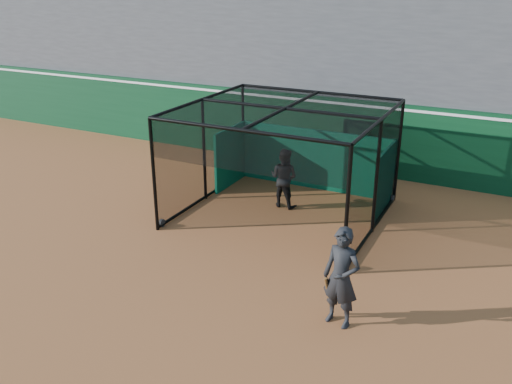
% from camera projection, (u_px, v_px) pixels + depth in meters
% --- Properties ---
extents(ground, '(120.00, 120.00, 0.00)m').
position_uv_depth(ground, '(171.00, 268.00, 12.51)').
color(ground, brown).
rests_on(ground, ground).
extents(outfield_wall, '(50.00, 0.50, 2.50)m').
position_uv_depth(outfield_wall, '(308.00, 129.00, 19.10)').
color(outfield_wall, '#0A381B').
rests_on(outfield_wall, ground).
extents(grandstand, '(50.00, 7.85, 8.95)m').
position_uv_depth(grandstand, '(347.00, 27.00, 21.05)').
color(grandstand, '#4C4C4F').
rests_on(grandstand, ground).
extents(batting_cage, '(5.23, 4.98, 3.04)m').
position_uv_depth(batting_cage, '(284.00, 163.00, 14.84)').
color(batting_cage, black).
rests_on(batting_cage, ground).
extents(batter, '(0.90, 0.72, 1.75)m').
position_uv_depth(batter, '(284.00, 178.00, 15.62)').
color(batter, black).
rests_on(batter, ground).
extents(on_deck_player, '(0.81, 0.61, 2.02)m').
position_uv_depth(on_deck_player, '(341.00, 278.00, 10.16)').
color(on_deck_player, black).
rests_on(on_deck_player, ground).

